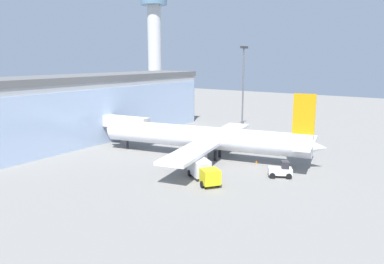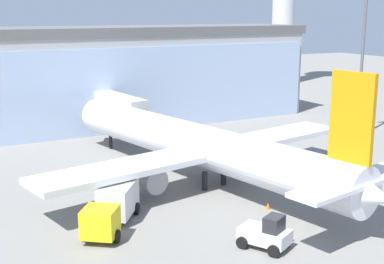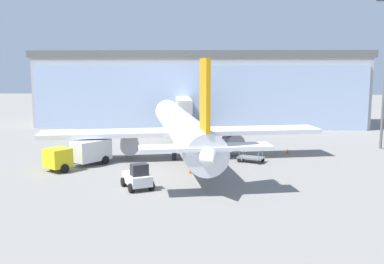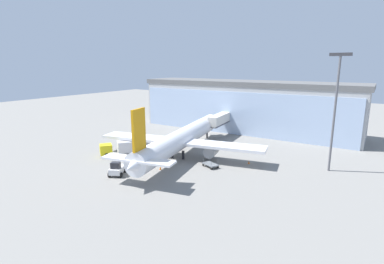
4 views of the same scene
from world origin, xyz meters
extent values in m
plane|color=gray|center=(0.00, 0.00, 0.00)|extent=(240.00, 240.00, 0.00)
cube|color=#A4A4A4|center=(0.00, 35.68, 5.93)|extent=(56.45, 12.85, 11.87)
cube|color=#A3B8D7|center=(0.07, 29.41, 5.34)|extent=(55.19, 0.90, 10.68)
cube|color=#5D5D5D|center=(0.00, 35.68, 12.47)|extent=(57.57, 13.11, 1.20)
cube|color=beige|center=(-2.33, 26.37, 4.34)|extent=(3.71, 13.12, 2.40)
cube|color=#3F3F47|center=(-2.33, 26.37, 3.29)|extent=(3.75, 13.12, 0.30)
cylinder|color=#4C4C51|center=(-2.90, 31.20, 1.57)|extent=(0.70, 0.70, 3.14)
cylinder|color=silver|center=(-1.21, 8.07, 3.43)|extent=(10.78, 35.33, 3.66)
cone|color=silver|center=(-4.81, 25.36, 3.43)|extent=(4.20, 3.68, 3.66)
cone|color=silver|center=(2.39, -9.22, 3.43)|extent=(4.04, 4.59, 3.30)
cube|color=silver|center=(-0.85, 6.34, 3.06)|extent=(32.27, 10.65, 0.50)
cube|color=silver|center=(2.18, -8.24, 3.98)|extent=(11.26, 4.59, 0.30)
cube|color=orange|center=(2.08, -7.75, 8.26)|extent=(1.00, 3.21, 5.99)
cylinder|color=gray|center=(-6.92, 5.59, 1.71)|extent=(2.71, 3.56, 2.10)
cylinder|color=gray|center=(5.01, 8.07, 1.71)|extent=(2.71, 3.56, 2.10)
cylinder|color=black|center=(-1.72, 5.14, 0.80)|extent=(0.50, 0.50, 1.60)
cylinder|color=black|center=(0.43, 5.58, 0.80)|extent=(0.50, 0.50, 1.60)
cylinder|color=black|center=(-4.20, 22.42, 0.80)|extent=(0.40, 0.40, 1.60)
cube|color=yellow|center=(-12.99, -0.96, 1.40)|extent=(3.08, 3.08, 1.90)
cube|color=silver|center=(-10.51, 2.42, 1.55)|extent=(4.14, 4.53, 2.20)
cylinder|color=black|center=(-12.11, -1.61, 0.45)|extent=(0.77, 0.90, 0.90)
cylinder|color=black|center=(-13.88, -0.31, 0.45)|extent=(0.77, 0.90, 0.90)
cylinder|color=black|center=(-9.03, 2.58, 0.45)|extent=(0.77, 0.90, 0.90)
cylinder|color=black|center=(-10.81, 3.88, 0.45)|extent=(0.77, 0.90, 0.90)
cube|color=slate|center=(6.88, 4.49, 0.52)|extent=(3.20, 2.56, 0.16)
cylinder|color=black|center=(8.19, 4.72, 0.22)|extent=(0.45, 0.28, 0.44)
cylinder|color=slate|center=(8.19, 4.72, 1.05)|extent=(0.08, 0.08, 0.90)
cylinder|color=black|center=(7.63, 3.40, 0.22)|extent=(0.45, 0.28, 0.44)
cylinder|color=slate|center=(7.63, 3.40, 1.05)|extent=(0.08, 0.08, 0.90)
cylinder|color=black|center=(6.12, 5.59, 0.22)|extent=(0.45, 0.28, 0.44)
cylinder|color=slate|center=(6.12, 5.59, 1.05)|extent=(0.08, 0.08, 0.90)
cylinder|color=black|center=(5.57, 4.26, 0.22)|extent=(0.45, 0.28, 0.44)
cylinder|color=slate|center=(5.57, 4.26, 1.05)|extent=(0.08, 0.08, 0.90)
cube|color=silver|center=(-3.85, -6.76, 0.85)|extent=(3.11, 3.67, 0.90)
cube|color=#26262B|center=(-3.55, -7.32, 1.80)|extent=(1.71, 1.55, 1.00)
cylinder|color=black|center=(-5.17, -6.20, 0.40)|extent=(0.69, 0.87, 0.80)
cylinder|color=black|center=(-3.59, -5.34, 0.40)|extent=(0.69, 0.87, 0.80)
cylinder|color=black|center=(-4.11, -8.17, 0.40)|extent=(0.69, 0.87, 0.80)
cylinder|color=black|center=(-2.53, -7.31, 0.40)|extent=(0.69, 0.87, 0.80)
cone|color=orange|center=(0.43, -1.16, 0.28)|extent=(0.36, 0.36, 0.55)
cone|color=orange|center=(11.71, 9.80, 0.28)|extent=(0.36, 0.36, 0.55)
camera|label=1|loc=(-52.13, -25.35, 16.32)|focal=35.00mm
camera|label=2|loc=(-22.95, -33.18, 15.00)|focal=50.00mm
camera|label=3|loc=(3.11, -44.61, 10.73)|focal=42.00mm
camera|label=4|loc=(30.74, -38.22, 17.24)|focal=28.00mm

